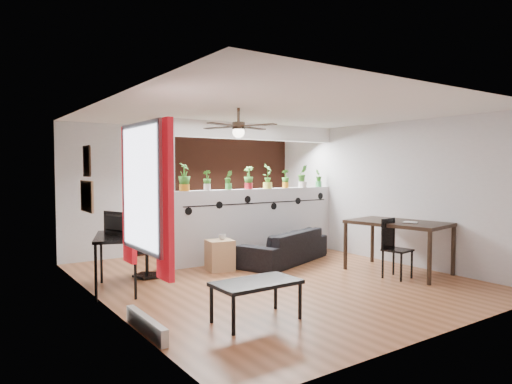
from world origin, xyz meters
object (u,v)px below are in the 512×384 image
object	(u,v)px
cube_shelf	(220,255)
cup	(222,237)
folding_chair	(393,243)
coffee_table	(256,285)
computer_desk	(117,240)
potted_plant_0	(184,176)
sofa	(284,247)
potted_plant_3	(249,177)
office_chair	(146,252)
potted_plant_5	(286,178)
potted_plant_1	(207,180)
potted_plant_2	(228,179)
dining_table	(398,227)
potted_plant_7	(319,178)
ceiling_fan	(239,128)
potted_plant_6	(303,176)
potted_plant_4	(268,175)

from	to	relation	value
cube_shelf	cup	bearing A→B (deg)	8.84
folding_chair	coffee_table	bearing A→B (deg)	-171.02
cube_shelf	computer_desk	world-z (taller)	computer_desk
potted_plant_0	sofa	distance (m)	2.25
potted_plant_3	office_chair	xyz separation A→B (m)	(-2.18, -0.29, -1.18)
cube_shelf	office_chair	size ratio (longest dim) A/B	0.58
potted_plant_5	coffee_table	distance (m)	4.31
potted_plant_0	potted_plant_1	size ratio (longest dim) A/B	1.34
computer_desk	office_chair	distance (m)	0.91
potted_plant_2	cup	bearing A→B (deg)	-129.76
sofa	computer_desk	size ratio (longest dim) A/B	1.58
dining_table	folding_chair	xyz separation A→B (m)	(-0.37, -0.19, -0.21)
potted_plant_7	sofa	size ratio (longest dim) A/B	0.19
potted_plant_0	sofa	bearing A→B (deg)	-20.57
ceiling_fan	potted_plant_5	bearing A→B (deg)	38.33
potted_plant_5	coffee_table	bearing A→B (deg)	-132.95
ceiling_fan	cube_shelf	bearing A→B (deg)	71.88
coffee_table	potted_plant_6	bearing A→B (deg)	42.81
sofa	computer_desk	xyz separation A→B (m)	(-3.18, -0.21, 0.44)
office_chair	folding_chair	world-z (taller)	folding_chair
potted_plant_3	potted_plant_4	world-z (taller)	potted_plant_4
potted_plant_4	potted_plant_6	distance (m)	0.90
potted_plant_6	potted_plant_1	bearing A→B (deg)	-180.00
coffee_table	sofa	bearing A→B (deg)	46.44
potted_plant_4	office_chair	size ratio (longest dim) A/B	0.54
sofa	office_chair	world-z (taller)	office_chair
potted_plant_1	cube_shelf	distance (m)	1.40
potted_plant_1	dining_table	xyz separation A→B (m)	(2.33, -2.38, -0.78)
potted_plant_1	cup	distance (m)	1.12
potted_plant_2	dining_table	xyz separation A→B (m)	(1.88, -2.38, -0.77)
ceiling_fan	dining_table	world-z (taller)	ceiling_fan
potted_plant_1	computer_desk	distance (m)	2.26
potted_plant_2	folding_chair	bearing A→B (deg)	-59.67
potted_plant_1	potted_plant_6	size ratio (longest dim) A/B	0.78
cube_shelf	cup	size ratio (longest dim) A/B	4.33
office_chair	potted_plant_3	bearing A→B (deg)	7.47
ceiling_fan	computer_desk	size ratio (longest dim) A/B	0.97
potted_plant_7	cup	world-z (taller)	potted_plant_7
potted_plant_0	potted_plant_1	distance (m)	0.46
potted_plant_6	potted_plant_7	bearing A→B (deg)	-0.00
potted_plant_1	office_chair	world-z (taller)	potted_plant_1
potted_plant_7	coffee_table	bearing A→B (deg)	-140.85
potted_plant_4	cup	world-z (taller)	potted_plant_4
potted_plant_6	potted_plant_4	bearing A→B (deg)	180.00
sofa	dining_table	size ratio (longest dim) A/B	1.14
ceiling_fan	potted_plant_3	bearing A→B (deg)	52.64
potted_plant_7	computer_desk	distance (m)	4.78
potted_plant_3	potted_plant_6	world-z (taller)	potted_plant_6
potted_plant_4	cup	xyz separation A→B (m)	(-1.37, -0.56, -1.04)
potted_plant_5	potted_plant_6	size ratio (longest dim) A/B	0.80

